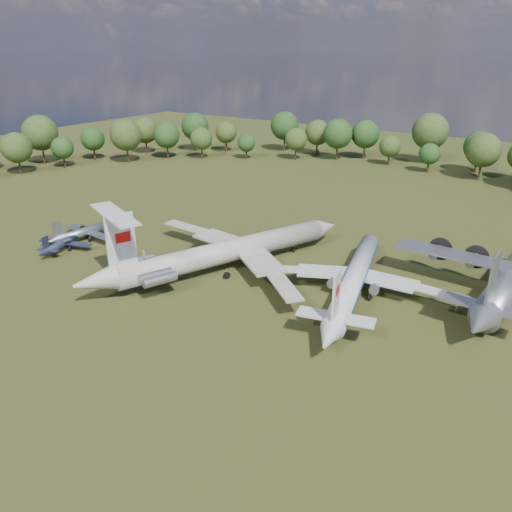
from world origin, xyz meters
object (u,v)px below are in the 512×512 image
Objects in this scene: tu104_jet at (354,282)px; small_prop_northwest at (86,233)px; il62_airliner at (228,255)px; small_prop_west at (64,244)px; person_on_il62 at (144,255)px; an12_transport at (508,285)px.

small_prop_northwest is at bearing 173.95° from tu104_jet.
il62_airliner is 1.23× the size of tu104_jet.
tu104_jet reaches higher than small_prop_northwest.
small_prop_west is 8.40× the size of person_on_il62.
small_prop_northwest is (-29.61, -3.73, -1.23)m from il62_airliner.
tu104_jet is at bearing -145.10° from person_on_il62.
il62_airliner is 29.87m from small_prop_northwest.
an12_transport is at bearing 2.07° from small_prop_west.
an12_transport is 2.69× the size of small_prop_west.
il62_airliner is at bearing -108.95° from person_on_il62.
small_prop_west is at bearing -76.96° from small_prop_northwest.
tu104_jet is 2.46× the size of small_prop_northwest.
small_prop_west is 5.44m from small_prop_northwest.
tu104_jet is 20.90m from an12_transport.
tu104_jet is 2.99× the size of small_prop_west.
tu104_jet is at bearing -147.85° from an12_transport.
an12_transport is 22.61× the size of person_on_il62.
an12_transport is at bearing 15.21° from tu104_jet.
il62_airliner is 30.85× the size of person_on_il62.
il62_airliner reaches higher than tu104_jet.
person_on_il62 is at bearing -162.01° from tu104_jet.
an12_transport reaches higher than small_prop_northwest.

